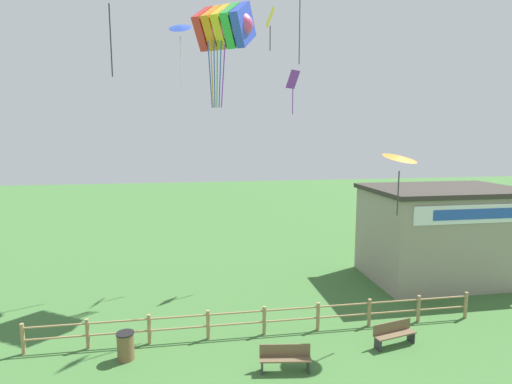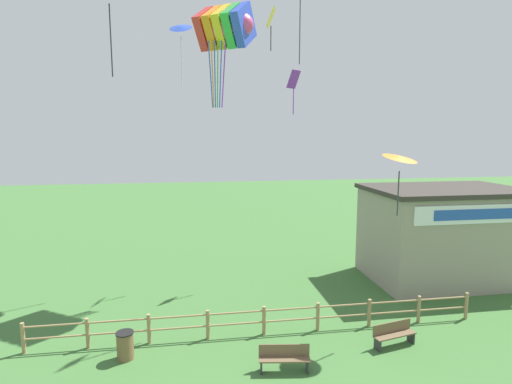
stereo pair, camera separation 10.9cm
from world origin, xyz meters
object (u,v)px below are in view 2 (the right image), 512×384
at_px(park_bench_near_fence, 284,357).
at_px(kite_blue_delta, 181,29).
at_px(kite_rainbow_parafoil, 225,27).
at_px(kite_orange_delta, 400,158).
at_px(park_bench_by_building, 394,333).
at_px(seaside_building, 443,233).
at_px(kite_purple_streamer, 294,84).
at_px(kite_yellow_diamond, 271,21).
at_px(trash_bin, 125,345).

distance_m(park_bench_near_fence, kite_blue_delta, 16.62).
xyz_separation_m(kite_rainbow_parafoil, kite_orange_delta, (6.09, -6.36, -6.14)).
xyz_separation_m(park_bench_by_building, kite_blue_delta, (-7.72, 9.14, 12.79)).
bearing_deg(park_bench_by_building, seaside_building, 45.86).
relative_size(park_bench_near_fence, kite_purple_streamer, 0.75).
distance_m(seaside_building, park_bench_by_building, 8.90).
relative_size(seaside_building, kite_yellow_diamond, 3.44).
distance_m(park_bench_by_building, kite_rainbow_parafoil, 15.69).
height_order(park_bench_near_fence, kite_rainbow_parafoil, kite_rainbow_parafoil).
height_order(trash_bin, kite_purple_streamer, kite_purple_streamer).
bearing_deg(seaside_building, park_bench_near_fence, -145.53).
distance_m(kite_blue_delta, kite_orange_delta, 13.11).
distance_m(seaside_building, park_bench_near_fence, 12.80).
distance_m(park_bench_by_building, kite_blue_delta, 17.51).
distance_m(park_bench_near_fence, kite_purple_streamer, 14.14).
height_order(kite_purple_streamer, kite_yellow_diamond, kite_yellow_diamond).
bearing_deg(kite_rainbow_parafoil, kite_blue_delta, 144.13).
bearing_deg(trash_bin, seaside_building, 19.49).
bearing_deg(park_bench_near_fence, kite_orange_delta, 23.45).
bearing_deg(kite_rainbow_parafoil, seaside_building, -6.66).
relative_size(park_bench_near_fence, kite_orange_delta, 0.70).
bearing_deg(kite_yellow_diamond, kite_rainbow_parafoil, -138.03).
distance_m(seaside_building, trash_bin, 16.83).
distance_m(seaside_building, kite_purple_streamer, 11.44).
bearing_deg(trash_bin, park_bench_by_building, -3.77).
bearing_deg(kite_orange_delta, kite_blue_delta, 136.21).
height_order(park_bench_near_fence, kite_yellow_diamond, kite_yellow_diamond).
xyz_separation_m(park_bench_near_fence, kite_blue_delta, (-3.33, 10.08, 12.79)).
height_order(park_bench_by_building, kite_orange_delta, kite_orange_delta).
xyz_separation_m(park_bench_by_building, kite_purple_streamer, (-1.76, 8.63, 10.07)).
xyz_separation_m(kite_orange_delta, kite_yellow_diamond, (-3.30, 8.87, 7.23)).
bearing_deg(kite_blue_delta, trash_bin, -103.27).
bearing_deg(kite_blue_delta, kite_purple_streamer, -4.88).
relative_size(park_bench_near_fence, park_bench_by_building, 1.00).
relative_size(kite_purple_streamer, kite_orange_delta, 0.94).
bearing_deg(trash_bin, kite_blue_delta, 76.73).
bearing_deg(trash_bin, kite_yellow_diamond, 53.51).
xyz_separation_m(kite_rainbow_parafoil, kite_blue_delta, (-2.18, 1.58, 0.21)).
height_order(seaside_building, trash_bin, seaside_building).
height_order(seaside_building, kite_orange_delta, kite_orange_delta).
distance_m(park_bench_by_building, kite_orange_delta, 6.57).
bearing_deg(park_bench_near_fence, kite_rainbow_parafoil, 97.71).
height_order(park_bench_by_building, kite_yellow_diamond, kite_yellow_diamond).
height_order(kite_blue_delta, kite_orange_delta, kite_blue_delta).
xyz_separation_m(kite_blue_delta, kite_orange_delta, (8.28, -7.93, -6.36)).
bearing_deg(kite_yellow_diamond, seaside_building, -23.75).
height_order(park_bench_near_fence, kite_purple_streamer, kite_purple_streamer).
height_order(kite_rainbow_parafoil, kite_orange_delta, kite_rainbow_parafoil).
height_order(kite_rainbow_parafoil, kite_yellow_diamond, kite_yellow_diamond).
relative_size(seaside_building, park_bench_near_fence, 4.60).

